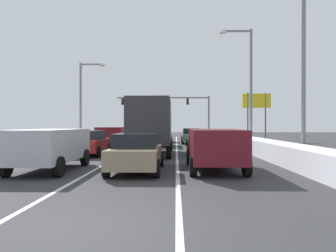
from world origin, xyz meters
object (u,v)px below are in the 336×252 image
Objects in this scene: suv_maroon_left_lane_third at (114,135)px; street_lamp_right_near at (297,57)px; suv_silver_left_lane_nearest at (50,146)px; traffic_light_gantry at (174,105)px; sedan_red_left_lane_second at (89,143)px; street_lamp_right_mid at (247,78)px; sedan_tan_center_lane_nearest at (137,152)px; sedan_gray_right_lane_fourth at (191,136)px; street_lamp_left_mid at (84,95)px; roadside_sign_right at (257,106)px; sedan_navy_left_lane_fourth at (124,136)px; suv_charcoal_center_lane_third at (158,134)px; sedan_navy_right_lane_second at (208,142)px; box_truck_center_lane_second at (151,124)px; suv_maroon_right_lane_nearest at (214,145)px; sedan_green_right_lane_third at (199,138)px; sedan_black_center_lane_fourth at (163,135)px.

street_lamp_right_near is at bearing -40.29° from suv_maroon_left_lane_third.
traffic_light_gantry is at bearing 82.65° from suv_silver_left_lane_nearest.
sedan_red_left_lane_second is 12.98m from street_lamp_right_mid.
sedan_tan_center_lane_nearest is 0.92× the size of suv_silver_left_lane_nearest.
street_lamp_left_mid is (-10.53, -0.38, 4.01)m from sedan_gray_right_lane_fourth.
roadside_sign_right is at bearing 34.21° from sedan_gray_right_lane_fourth.
traffic_light_gantry reaches higher than sedan_navy_left_lane_fourth.
traffic_light_gantry is (1.27, 21.24, 3.87)m from suv_charcoal_center_lane_third.
sedan_navy_right_lane_second is 1.00× the size of sedan_navy_left_lane_fourth.
box_truck_center_lane_second reaches higher than sedan_gray_right_lane_fourth.
sedan_navy_right_lane_second is 10.26m from suv_silver_left_lane_nearest.
street_lamp_right_near is at bearing -74.19° from sedan_gray_right_lane_fourth.
street_lamp_right_mid is (5.78, -24.51, 0.56)m from traffic_light_gantry.
suv_maroon_right_lane_nearest is 1.00× the size of suv_maroon_left_lane_third.
sedan_gray_right_lane_fourth is 4.95m from suv_charcoal_center_lane_third.
suv_silver_left_lane_nearest is (-6.95, -13.87, 0.25)m from sedan_green_right_lane_third.
street_lamp_left_mid is at bearing 154.07° from sedan_green_right_lane_third.
suv_charcoal_center_lane_third is at bearing 90.12° from sedan_tan_center_lane_nearest.
sedan_navy_left_lane_fourth is (-6.73, 19.34, -0.25)m from suv_maroon_right_lane_nearest.
sedan_navy_right_lane_second is at bearing -66.56° from suv_charcoal_center_lane_third.
sedan_green_right_lane_third is 0.92× the size of suv_maroon_left_lane_third.
sedan_navy_left_lane_fourth is at bearing 132.19° from suv_charcoal_center_lane_third.
roadside_sign_right is (9.51, -12.19, -0.87)m from traffic_light_gantry.
street_lamp_right_mid is (10.55, 12.43, 4.43)m from suv_silver_left_lane_nearest.
box_truck_center_lane_second is at bearing -142.72° from street_lamp_right_mid.
street_lamp_right_mid reaches higher than traffic_light_gantry.
traffic_light_gantry is at bearing 96.07° from sedan_gray_right_lane_fourth.
sedan_black_center_lane_fourth is at bearing 24.18° from street_lamp_left_mid.
sedan_navy_right_lane_second is 0.63× the size of box_truck_center_lane_second.
street_lamp_left_mid is (-8.68, -17.78, -0.11)m from traffic_light_gantry.
street_lamp_right_mid is (10.61, -7.20, 4.68)m from sedan_navy_left_lane_fourth.
sedan_black_center_lane_fourth is at bearing 70.60° from suv_maroon_left_lane_third.
street_lamp_left_mid is (-3.85, -0.47, 4.01)m from sedan_navy_left_lane_fourth.
box_truck_center_lane_second is 13.07m from sedan_navy_left_lane_fourth.
roadside_sign_right is at bearing 11.69° from sedan_black_center_lane_fourth.
suv_maroon_right_lane_nearest is 21.95m from street_lamp_left_mid.
suv_maroon_right_lane_nearest is 1.09× the size of sedan_navy_right_lane_second.
suv_maroon_right_lane_nearest is 9.49m from sedan_red_left_lane_second.
street_lamp_left_mid reaches higher than sedan_navy_right_lane_second.
suv_silver_left_lane_nearest is 37.44m from traffic_light_gantry.
street_lamp_right_near is at bearing 35.74° from suv_maroon_right_lane_nearest.
sedan_navy_right_lane_second is 6.47m from sedan_green_right_lane_third.
street_lamp_right_mid reaches higher than sedan_navy_left_lane_fourth.
street_lamp_right_mid is at bearing -2.00° from suv_maroon_left_lane_third.
street_lamp_right_mid is at bearing 37.28° from box_truck_center_lane_second.
suv_charcoal_center_lane_third is at bearing 41.45° from suv_maroon_left_lane_third.
sedan_navy_left_lane_fourth is at bearing 179.23° from sedan_gray_right_lane_fourth.
sedan_black_center_lane_fourth is 0.82× the size of roadside_sign_right.
street_lamp_right_near is 21.50m from roadside_sign_right.
suv_maroon_right_lane_nearest reaches higher than sedan_black_center_lane_fourth.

